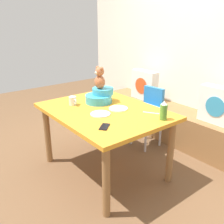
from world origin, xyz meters
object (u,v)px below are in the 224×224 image
Objects in this scene: coffee_mug at (73,101)px; pillow_floral_left at (144,85)px; pillow_floral_right at (218,105)px; infant_seat_teal at (100,96)px; dinner_plate_far at (100,114)px; dinner_plate_near at (118,109)px; highchair at (147,109)px; ketchup_bottle at (164,111)px; cell_phone at (104,127)px; dining_table at (105,118)px; teddy_bear at (100,78)px.

pillow_floral_left is at bearing 102.12° from coffee_mug.
coffee_mug is (-0.92, -1.42, 0.11)m from pillow_floral_right.
pillow_floral_right is at bearing 54.24° from infant_seat_teal.
dinner_plate_near is at bearing 93.05° from dinner_plate_far.
ketchup_bottle is at bearing -37.00° from highchair.
ketchup_bottle reaches higher than coffee_mug.
cell_phone is (-0.21, -1.50, 0.06)m from pillow_floral_right.
infant_seat_teal is 1.65× the size of dinner_plate_far.
teddy_bear reaches higher than dining_table.
pillow_floral_right reaches higher than dinner_plate_near.
pillow_floral_left is 3.67× the size of coffee_mug.
highchair is 5.49× the size of cell_phone.
coffee_mug is at bearing -122.87° from pillow_floral_right.
ketchup_bottle reaches higher than infant_seat_teal.
pillow_floral_right is 0.86m from highchair.
pillow_floral_right is 1.76× the size of teddy_bear.
pillow_floral_right reaches higher than highchair.
infant_seat_teal is at bearing -168.46° from ketchup_bottle.
cell_phone is (0.70, -0.09, -0.04)m from coffee_mug.
pillow_floral_left reaches higher than dining_table.
pillow_floral_right reaches higher than dinner_plate_far.
ketchup_bottle is 1.01m from coffee_mug.
coffee_mug is at bearing 133.87° from cell_phone.
pillow_floral_left is 1.45m from coffee_mug.
infant_seat_teal reaches higher than cell_phone.
infant_seat_teal is 2.75× the size of coffee_mug.
cell_phone is (-0.20, -0.54, -0.08)m from ketchup_bottle.
infant_seat_teal is 0.31m from coffee_mug.
highchair is 0.87m from teddy_bear.
pillow_floral_left is 2.20× the size of dinner_plate_far.
highchair is (0.48, -0.42, -0.16)m from pillow_floral_left.
cell_phone is (0.60, -0.38, -0.07)m from infant_seat_teal.
dinner_plate_near is 0.49m from cell_phone.
pillow_floral_left is 1.33× the size of infant_seat_teal.
cell_phone is at bearing -53.83° from dinner_plate_near.
pillow_floral_left is 1.32m from dinner_plate_near.
pillow_floral_left is 1.00× the size of pillow_floral_right.
coffee_mug is (-0.18, -1.00, 0.27)m from highchair.
highchair is 1.05m from coffee_mug.
dinner_plate_far reaches higher than dining_table.
ketchup_bottle is 0.62m from dinner_plate_far.
highchair is 3.16× the size of teddy_bear.
teddy_bear is (-0.23, 0.11, 0.37)m from dining_table.
infant_seat_teal is 0.81m from ketchup_bottle.
pillow_floral_right is at bearing 89.22° from ketchup_bottle.
teddy_bear reaches higher than cell_phone.
dinner_plate_far is 1.39× the size of cell_phone.
dining_table is 0.45m from teddy_bear.
dinner_plate_near is at bearing 2.79° from teddy_bear.
coffee_mug is at bearing -77.88° from pillow_floral_left.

